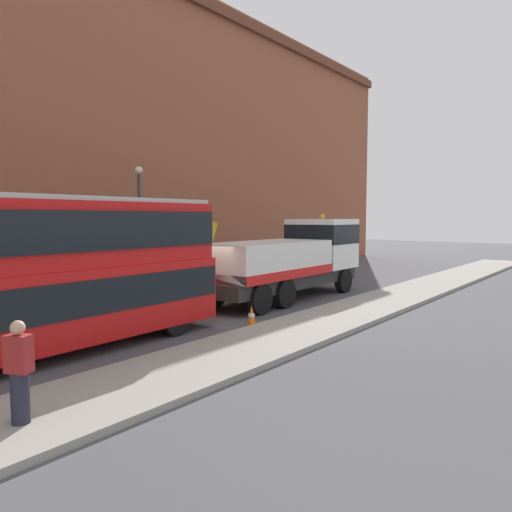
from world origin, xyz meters
TOP-DOWN VIEW (x-y plane):
  - ground_plane at (0.00, 0.00)m, footprint 120.00×120.00m
  - near_kerb at (0.00, -4.20)m, footprint 60.00×2.80m
  - building_facade at (0.00, 7.98)m, footprint 60.00×1.50m
  - recovery_tow_truck at (5.60, -0.45)m, footprint 10.15×2.72m
  - double_decker_bus at (-6.11, -0.46)m, footprint 11.07×2.65m
  - pedestrian_onlooker at (-8.36, -4.35)m, footprint 0.40×0.47m
  - traffic_cone_near_bus at (0.01, -2.63)m, footprint 0.36×0.36m
  - street_lamp at (2.46, 5.78)m, footprint 0.36×0.36m

SIDE VIEW (x-z plane):
  - ground_plane at x=0.00m, z-range 0.00..0.00m
  - near_kerb at x=0.00m, z-range 0.00..0.15m
  - traffic_cone_near_bus at x=0.01m, z-range -0.02..0.70m
  - pedestrian_onlooker at x=-8.36m, z-range 0.13..1.84m
  - recovery_tow_truck at x=5.60m, z-range -0.08..3.59m
  - double_decker_bus at x=-6.11m, z-range 0.20..4.26m
  - street_lamp at x=2.46m, z-range 0.56..6.39m
  - building_facade at x=0.00m, z-range 0.07..16.07m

